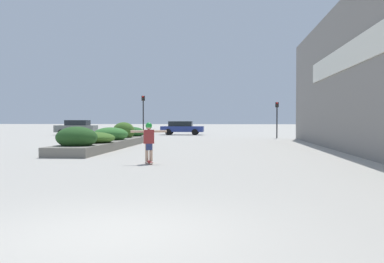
# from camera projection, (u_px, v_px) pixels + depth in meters

# --- Properties ---
(ground_plane) EXTENTS (300.00, 300.00, 0.00)m
(ground_plane) POSITION_uv_depth(u_px,v_px,m) (113.00, 233.00, 6.15)
(ground_plane) COLOR #ADA89E
(building_wall_right) EXTENTS (0.67, 37.85, 7.75)m
(building_wall_right) POSITION_uv_depth(u_px,v_px,m) (374.00, 65.00, 17.50)
(building_wall_right) COLOR gray
(building_wall_right) RESTS_ON ground_plane
(planter_box) EXTENTS (2.16, 14.93, 1.46)m
(planter_box) POSITION_uv_depth(u_px,v_px,m) (109.00, 139.00, 25.00)
(planter_box) COLOR slate
(planter_box) RESTS_ON ground_plane
(skateboard) EXTENTS (0.43, 0.80, 0.09)m
(skateboard) POSITION_uv_depth(u_px,v_px,m) (149.00, 162.00, 15.83)
(skateboard) COLOR maroon
(skateboard) RESTS_ON ground_plane
(skateboarder) EXTENTS (1.29, 0.53, 1.44)m
(skateboarder) POSITION_uv_depth(u_px,v_px,m) (149.00, 138.00, 15.80)
(skateboarder) COLOR tan
(skateboarder) RESTS_ON skateboard
(car_leftmost) EXTENTS (4.25, 1.90, 1.59)m
(car_leftmost) POSITION_uv_depth(u_px,v_px,m) (76.00, 127.00, 45.44)
(car_leftmost) COLOR slate
(car_leftmost) RESTS_ON ground_plane
(car_center_left) EXTENTS (4.21, 2.04, 1.58)m
(car_center_left) POSITION_uv_depth(u_px,v_px,m) (369.00, 127.00, 44.51)
(car_center_left) COLOR silver
(car_center_left) RESTS_ON ground_plane
(car_center_right) EXTENTS (4.56, 1.92, 1.46)m
(car_center_right) POSITION_uv_depth(u_px,v_px,m) (182.00, 128.00, 46.00)
(car_center_right) COLOR navy
(car_center_right) RESTS_ON ground_plane
(traffic_light_left) EXTENTS (0.28, 0.30, 3.81)m
(traffic_light_left) POSITION_uv_depth(u_px,v_px,m) (143.00, 109.00, 39.02)
(traffic_light_left) COLOR black
(traffic_light_left) RESTS_ON ground_plane
(traffic_light_right) EXTENTS (0.28, 0.30, 3.17)m
(traffic_light_right) POSITION_uv_depth(u_px,v_px,m) (277.00, 113.00, 37.51)
(traffic_light_right) COLOR black
(traffic_light_right) RESTS_ON ground_plane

